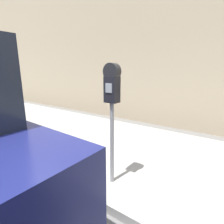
% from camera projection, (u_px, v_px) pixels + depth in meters
% --- Properties ---
extents(sidewalk, '(24.00, 2.80, 0.11)m').
position_uv_depth(sidewalk, '(117.00, 147.00, 3.48)').
color(sidewalk, '#9E9B96').
rests_on(sidewalk, ground_plane).
extents(parking_meter, '(0.19, 0.13, 1.52)m').
position_uv_depth(parking_meter, '(112.00, 97.00, 2.07)').
color(parking_meter, gray).
rests_on(parking_meter, sidewalk).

